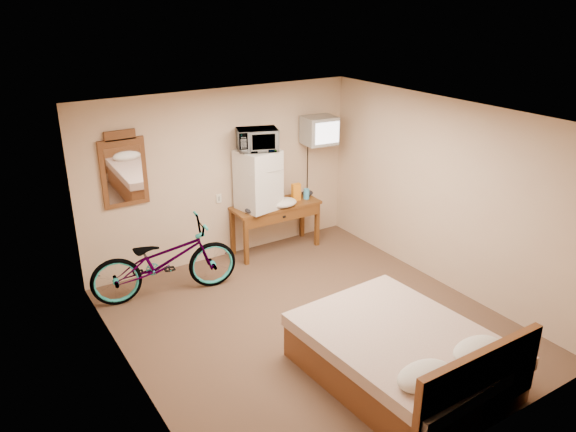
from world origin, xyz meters
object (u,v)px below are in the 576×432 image
object	(u,v)px
wall_mirror	(124,170)
desk	(277,212)
microwave	(257,140)
mini_fridge	(258,180)
crt_television	(319,130)
bed	(405,357)
blue_cup	(306,194)
bicycle	(164,260)

from	to	relation	value
wall_mirror	desk	bearing A→B (deg)	-7.25
microwave	mini_fridge	bearing A→B (deg)	-104.07
crt_television	bed	world-z (taller)	crt_television
wall_mirror	bed	distance (m)	4.18
microwave	crt_television	xyz separation A→B (m)	(1.07, -0.01, 0.00)
microwave	blue_cup	size ratio (longest dim) A/B	3.59
microwave	bed	size ratio (longest dim) A/B	0.27
blue_cup	bed	bearing A→B (deg)	-107.63
microwave	blue_cup	xyz separation A→B (m)	(0.82, -0.05, -0.95)
mini_fridge	microwave	size ratio (longest dim) A/B	1.56
microwave	desk	bearing A→B (deg)	13.76
crt_television	bicycle	world-z (taller)	crt_television
desk	crt_television	world-z (taller)	crt_television
crt_television	bed	size ratio (longest dim) A/B	0.28
blue_cup	wall_mirror	distance (m)	2.79
mini_fridge	blue_cup	xyz separation A→B (m)	(0.82, -0.05, -0.36)
desk	bed	xyz separation A→B (m)	(-0.54, -3.37, -0.34)
crt_television	bed	bearing A→B (deg)	-111.14
mini_fridge	bed	size ratio (longest dim) A/B	0.41
desk	wall_mirror	xyz separation A→B (m)	(-2.14, 0.27, 0.95)
mini_fridge	bed	distance (m)	3.53
mini_fridge	crt_television	size ratio (longest dim) A/B	1.46
blue_cup	crt_television	xyz separation A→B (m)	(0.25, 0.04, 0.95)
desk	crt_television	bearing A→B (deg)	1.59
mini_fridge	bed	xyz separation A→B (m)	(-0.25, -3.40, -0.89)
crt_television	wall_mirror	world-z (taller)	wall_mirror
desk	microwave	world-z (taller)	microwave
mini_fridge	bed	bearing A→B (deg)	-94.15
blue_cup	bicycle	world-z (taller)	bicycle
bed	wall_mirror	bearing A→B (deg)	113.73
mini_fridge	bicycle	world-z (taller)	mini_fridge
desk	bed	bearing A→B (deg)	-99.09
blue_cup	bed	distance (m)	3.56
blue_cup	desk	bearing A→B (deg)	178.37
mini_fridge	wall_mirror	distance (m)	1.91
desk	blue_cup	distance (m)	0.56
blue_cup	bicycle	size ratio (longest dim) A/B	0.08
wall_mirror	bed	xyz separation A→B (m)	(1.60, -3.65, -1.28)
blue_cup	bed	xyz separation A→B (m)	(-1.07, -3.36, -0.53)
desk	wall_mirror	world-z (taller)	wall_mirror
microwave	wall_mirror	bearing A→B (deg)	-167.78
mini_fridge	blue_cup	distance (m)	0.90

